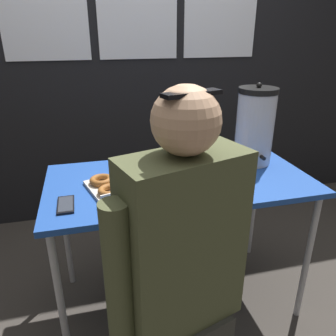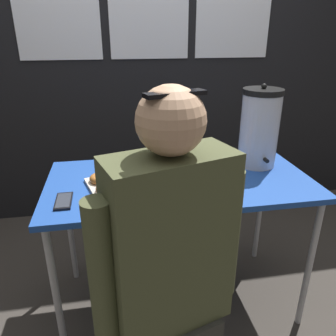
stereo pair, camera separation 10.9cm
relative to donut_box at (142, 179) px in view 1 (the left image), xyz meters
The scene contains 7 objects.
ground_plane 0.82m from the donut_box, ahead, with size 12.00×12.00×0.00m, color #3D3833.
back_wall 1.28m from the donut_box, 80.65° to the left, with size 6.00×0.11×2.47m.
folding_table 0.21m from the donut_box, ahead, with size 1.31×0.67×0.78m.
donut_box is the anchor object (origin of this frame).
coffee_urn 0.68m from the donut_box, 10.73° to the left, with size 0.21×0.23×0.44m.
cell_phone 0.38m from the donut_box, 158.11° to the right, with size 0.07×0.15×0.01m.
person_seated 0.59m from the donut_box, 85.71° to the right, with size 0.54×0.31×1.33m.
Camera 1 is at (-0.42, -1.44, 1.47)m, focal length 35.00 mm.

